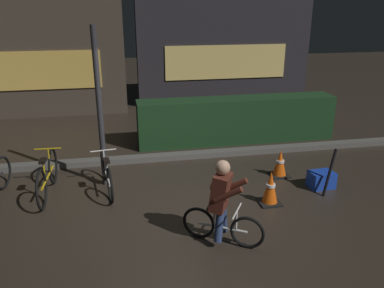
{
  "coord_description": "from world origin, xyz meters",
  "views": [
    {
      "loc": [
        -1.01,
        -5.56,
        3.15
      ],
      "look_at": [
        0.2,
        0.6,
        0.9
      ],
      "focal_mm": 36.13,
      "sensor_mm": 36.0,
      "label": 1
    }
  ],
  "objects_px": {
    "closed_umbrella": "(330,172)",
    "parked_bike_left_mid": "(48,176)",
    "street_post": "(100,110)",
    "traffic_cone_far": "(280,164)",
    "cyclist": "(222,202)",
    "traffic_cone_near": "(270,188)",
    "parked_bike_center_left": "(107,174)",
    "blue_crate": "(321,180)"
  },
  "relations": [
    {
      "from": "traffic_cone_far",
      "to": "closed_umbrella",
      "type": "distance_m",
      "value": 1.04
    },
    {
      "from": "street_post",
      "to": "closed_umbrella",
      "type": "relative_size",
      "value": 3.37
    },
    {
      "from": "blue_crate",
      "to": "cyclist",
      "type": "relative_size",
      "value": 0.35
    },
    {
      "from": "street_post",
      "to": "parked_bike_center_left",
      "type": "distance_m",
      "value": 1.15
    },
    {
      "from": "traffic_cone_near",
      "to": "closed_umbrella",
      "type": "distance_m",
      "value": 1.17
    },
    {
      "from": "parked_bike_left_mid",
      "to": "traffic_cone_far",
      "type": "relative_size",
      "value": 3.15
    },
    {
      "from": "parked_bike_center_left",
      "to": "traffic_cone_near",
      "type": "xyz_separation_m",
      "value": [
        2.69,
        -1.01,
        -0.04
      ]
    },
    {
      "from": "parked_bike_center_left",
      "to": "closed_umbrella",
      "type": "height_order",
      "value": "closed_umbrella"
    },
    {
      "from": "street_post",
      "to": "traffic_cone_far",
      "type": "height_order",
      "value": "street_post"
    },
    {
      "from": "parked_bike_left_mid",
      "to": "parked_bike_center_left",
      "type": "bearing_deg",
      "value": -90.02
    },
    {
      "from": "traffic_cone_near",
      "to": "street_post",
      "type": "bearing_deg",
      "value": 154.56
    },
    {
      "from": "traffic_cone_far",
      "to": "cyclist",
      "type": "xyz_separation_m",
      "value": [
        -1.71,
        -1.95,
        0.37
      ]
    },
    {
      "from": "parked_bike_left_mid",
      "to": "cyclist",
      "type": "distance_m",
      "value": 3.28
    },
    {
      "from": "parked_bike_center_left",
      "to": "traffic_cone_near",
      "type": "relative_size",
      "value": 2.6
    },
    {
      "from": "traffic_cone_near",
      "to": "parked_bike_center_left",
      "type": "bearing_deg",
      "value": 159.5
    },
    {
      "from": "traffic_cone_near",
      "to": "closed_umbrella",
      "type": "height_order",
      "value": "closed_umbrella"
    },
    {
      "from": "parked_bike_center_left",
      "to": "traffic_cone_far",
      "type": "xyz_separation_m",
      "value": [
        3.3,
        0.02,
        -0.06
      ]
    },
    {
      "from": "street_post",
      "to": "parked_bike_left_mid",
      "type": "distance_m",
      "value": 1.47
    },
    {
      "from": "street_post",
      "to": "closed_umbrella",
      "type": "height_order",
      "value": "street_post"
    },
    {
      "from": "parked_bike_left_mid",
      "to": "cyclist",
      "type": "bearing_deg",
      "value": -124.89
    },
    {
      "from": "street_post",
      "to": "parked_bike_left_mid",
      "type": "relative_size",
      "value": 1.71
    },
    {
      "from": "traffic_cone_near",
      "to": "traffic_cone_far",
      "type": "distance_m",
      "value": 1.19
    },
    {
      "from": "traffic_cone_near",
      "to": "traffic_cone_far",
      "type": "relative_size",
      "value": 1.09
    },
    {
      "from": "street_post",
      "to": "traffic_cone_far",
      "type": "relative_size",
      "value": 5.38
    },
    {
      "from": "cyclist",
      "to": "traffic_cone_near",
      "type": "bearing_deg",
      "value": 71.95
    },
    {
      "from": "parked_bike_left_mid",
      "to": "traffic_cone_near",
      "type": "relative_size",
      "value": 2.89
    },
    {
      "from": "blue_crate",
      "to": "closed_umbrella",
      "type": "height_order",
      "value": "closed_umbrella"
    },
    {
      "from": "parked_bike_left_mid",
      "to": "traffic_cone_far",
      "type": "height_order",
      "value": "parked_bike_left_mid"
    },
    {
      "from": "street_post",
      "to": "cyclist",
      "type": "bearing_deg",
      "value": -53.82
    },
    {
      "from": "parked_bike_center_left",
      "to": "traffic_cone_far",
      "type": "relative_size",
      "value": 2.83
    },
    {
      "from": "traffic_cone_far",
      "to": "blue_crate",
      "type": "relative_size",
      "value": 1.21
    },
    {
      "from": "parked_bike_left_mid",
      "to": "street_post",
      "type": "bearing_deg",
      "value": -73.05
    },
    {
      "from": "blue_crate",
      "to": "cyclist",
      "type": "bearing_deg",
      "value": -149.56
    },
    {
      "from": "street_post",
      "to": "blue_crate",
      "type": "bearing_deg",
      "value": -13.02
    },
    {
      "from": "parked_bike_center_left",
      "to": "traffic_cone_far",
      "type": "distance_m",
      "value": 3.31
    },
    {
      "from": "street_post",
      "to": "parked_bike_center_left",
      "type": "xyz_separation_m",
      "value": [
        0.04,
        -0.29,
        -1.11
      ]
    },
    {
      "from": "traffic_cone_near",
      "to": "cyclist",
      "type": "bearing_deg",
      "value": -139.87
    },
    {
      "from": "closed_umbrella",
      "to": "cyclist",
      "type": "bearing_deg",
      "value": 169.03
    },
    {
      "from": "cyclist",
      "to": "closed_umbrella",
      "type": "relative_size",
      "value": 1.47
    },
    {
      "from": "closed_umbrella",
      "to": "parked_bike_left_mid",
      "type": "bearing_deg",
      "value": 132.92
    },
    {
      "from": "traffic_cone_far",
      "to": "parked_bike_left_mid",
      "type": "bearing_deg",
      "value": 179.66
    },
    {
      "from": "parked_bike_left_mid",
      "to": "traffic_cone_far",
      "type": "bearing_deg",
      "value": -87.91
    }
  ]
}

